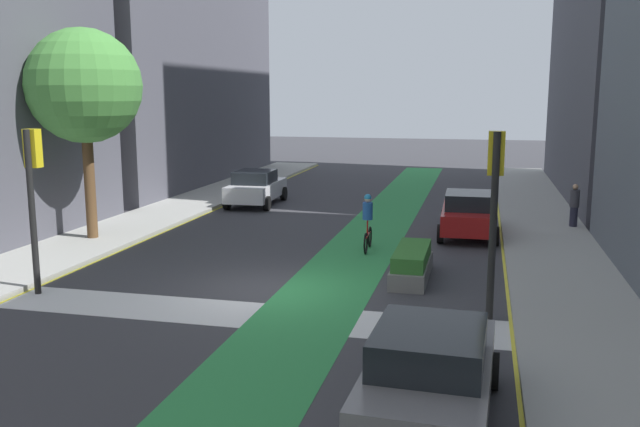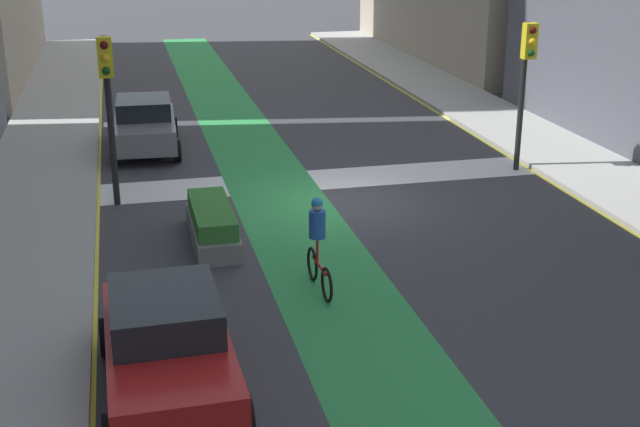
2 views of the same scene
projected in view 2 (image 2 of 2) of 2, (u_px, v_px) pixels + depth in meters
name	position (u px, v px, depth m)	size (l,w,h in m)	color
ground_plane	(340.00, 202.00, 21.60)	(120.00, 120.00, 0.00)	#38383D
bike_lane_paint	(284.00, 206.00, 21.28)	(2.40, 60.00, 0.01)	#2D8C47
crosswalk_band	(322.00, 179.00, 23.43)	(12.00, 1.80, 0.01)	silver
sidewalk_left	(608.00, 179.00, 23.20)	(3.00, 60.00, 0.15)	#9E9E99
curb_stripe_left	(557.00, 185.00, 22.90)	(0.16, 60.00, 0.01)	yellow
sidewalk_right	(30.00, 223.00, 19.95)	(3.00, 60.00, 0.15)	#9E9E99
curb_stripe_right	(96.00, 221.00, 20.30)	(0.16, 60.00, 0.01)	yellow
traffic_signal_near_right	(108.00, 89.00, 20.37)	(0.35, 0.52, 4.19)	black
traffic_signal_near_left	(526.00, 69.00, 23.24)	(0.35, 0.52, 4.13)	black
car_grey_right_near	(145.00, 124.00, 26.07)	(2.16, 4.27, 1.57)	slate
car_red_right_far	(167.00, 345.00, 12.87)	(2.09, 4.23, 1.57)	#A51919
cyclist_in_lane	(318.00, 242.00, 16.37)	(0.32, 1.73, 1.86)	black
median_planter	(212.00, 225.00, 18.91)	(0.93, 2.96, 0.85)	slate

